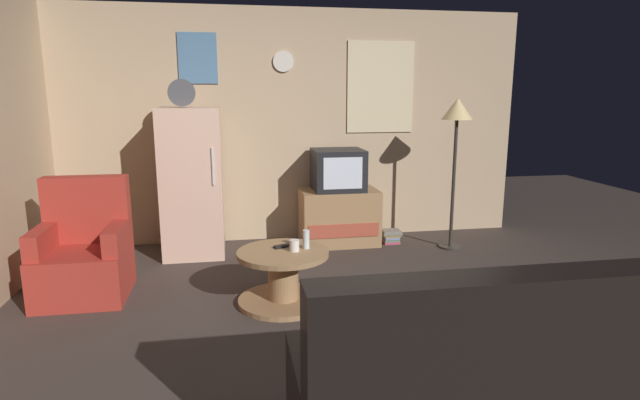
% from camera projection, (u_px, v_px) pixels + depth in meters
% --- Properties ---
extents(ground_plane, '(12.00, 12.00, 0.00)m').
position_uv_depth(ground_plane, '(336.00, 330.00, 3.65)').
color(ground_plane, '#3D332D').
extents(wall_with_art, '(5.20, 0.12, 2.53)m').
position_uv_depth(wall_with_art, '(293.00, 126.00, 5.75)').
color(wall_with_art, tan).
rests_on(wall_with_art, ground_plane).
extents(fridge, '(0.60, 0.62, 1.77)m').
position_uv_depth(fridge, '(192.00, 182.00, 5.21)').
color(fridge, beige).
rests_on(fridge, ground_plane).
extents(tv_stand, '(0.84, 0.53, 0.60)m').
position_uv_depth(tv_stand, '(339.00, 217.00, 5.68)').
color(tv_stand, '#9E754C').
rests_on(tv_stand, ground_plane).
extents(crt_tv, '(0.54, 0.51, 0.44)m').
position_uv_depth(crt_tv, '(338.00, 170.00, 5.57)').
color(crt_tv, black).
rests_on(crt_tv, tv_stand).
extents(standing_lamp, '(0.32, 0.32, 1.59)m').
position_uv_depth(standing_lamp, '(457.00, 121.00, 5.30)').
color(standing_lamp, '#332D28').
rests_on(standing_lamp, ground_plane).
extents(coffee_table, '(0.72, 0.72, 0.43)m').
position_uv_depth(coffee_table, '(283.00, 277.00, 4.06)').
color(coffee_table, '#9E754C').
rests_on(coffee_table, ground_plane).
extents(wine_glass, '(0.05, 0.05, 0.15)m').
position_uv_depth(wine_glass, '(306.00, 239.00, 4.07)').
color(wine_glass, silver).
rests_on(wine_glass, coffee_table).
extents(mug_ceramic_white, '(0.08, 0.08, 0.09)m').
position_uv_depth(mug_ceramic_white, '(294.00, 245.00, 4.01)').
color(mug_ceramic_white, silver).
rests_on(mug_ceramic_white, coffee_table).
extents(remote_control, '(0.16, 0.10, 0.02)m').
position_uv_depth(remote_control, '(283.00, 246.00, 4.11)').
color(remote_control, black).
rests_on(remote_control, coffee_table).
extents(armchair, '(0.68, 0.68, 0.96)m').
position_uv_depth(armchair, '(84.00, 255.00, 4.22)').
color(armchair, '#A52D23').
rests_on(armchair, ground_plane).
extents(couch, '(1.70, 0.80, 0.92)m').
position_uv_depth(couch, '(475.00, 380.00, 2.44)').
color(couch, black).
rests_on(couch, ground_plane).
extents(book_stack, '(0.22, 0.17, 0.15)m').
position_uv_depth(book_stack, '(391.00, 236.00, 5.72)').
color(book_stack, '#A8455B').
rests_on(book_stack, ground_plane).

